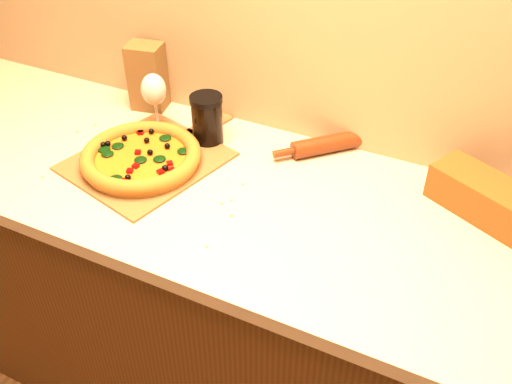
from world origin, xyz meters
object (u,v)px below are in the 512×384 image
object	(u,v)px
pizza	(141,157)
wine_glass	(154,91)
dark_jar	(207,120)
pizza_peel	(151,158)
rolling_pin	(335,143)

from	to	relation	value
pizza	wine_glass	xyz separation A→B (m)	(-0.07, 0.18, 0.10)
pizza	dark_jar	world-z (taller)	dark_jar
wine_glass	pizza	bearing A→B (deg)	-69.48
pizza_peel	pizza	world-z (taller)	pizza
rolling_pin	wine_glass	world-z (taller)	wine_glass
pizza_peel	wine_glass	distance (m)	0.20
pizza	wine_glass	size ratio (longest dim) A/B	1.81
dark_jar	wine_glass	bearing A→B (deg)	-178.12
pizza_peel	dark_jar	world-z (taller)	dark_jar
rolling_pin	wine_glass	size ratio (longest dim) A/B	1.54
rolling_pin	dark_jar	xyz separation A→B (m)	(-0.34, -0.12, 0.05)
rolling_pin	pizza	bearing A→B (deg)	-145.72
rolling_pin	dark_jar	size ratio (longest dim) A/B	1.87
pizza	pizza_peel	bearing A→B (deg)	83.85
pizza_peel	wine_glass	world-z (taller)	wine_glass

